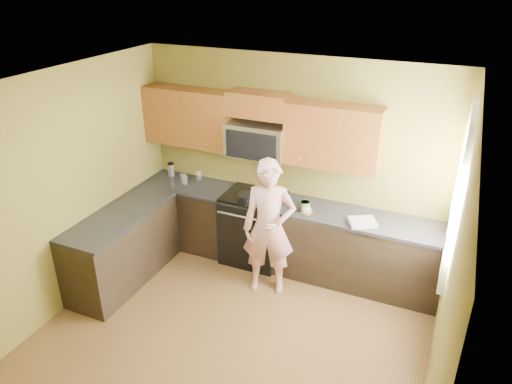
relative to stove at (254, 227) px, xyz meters
The scene contains 26 objects.
floor 1.79m from the stove, 76.57° to the right, with size 4.00×4.00×0.00m, color brown.
ceiling 2.81m from the stove, 76.57° to the right, with size 4.00×4.00×0.00m, color white.
wall_back 1.02m from the stove, 39.09° to the left, with size 4.00×4.00×0.00m, color olive.
wall_left 2.48m from the stove, 133.69° to the right, with size 4.00×4.00×0.00m, color olive.
wall_right 3.05m from the stove, 34.91° to the right, with size 4.00×4.00×0.00m, color olive.
cabinet_back_run 0.40m from the stove, ahead, with size 4.00×0.60×0.88m, color black.
cabinet_left_run 1.69m from the stove, 140.41° to the right, with size 0.60×1.60×0.88m, color black.
countertop_back 0.58m from the stove, ahead, with size 4.00×0.62×0.04m, color black.
countertop_left 1.73m from the stove, 140.19° to the right, with size 0.62×1.60×0.04m, color black.
stove is the anchor object (origin of this frame).
microwave 0.98m from the stove, 90.00° to the left, with size 0.76×0.40×0.42m, color silver, non-canonical shape.
upper_cab_left 1.40m from the stove, behind, with size 1.22×0.33×0.75m, color brown, non-canonical shape.
upper_cab_right 1.36m from the stove, ahead, with size 1.12×0.33×0.75m, color brown, non-canonical shape.
upper_cab_over_mw 1.63m from the stove, 90.00° to the left, with size 0.76×0.33×0.30m, color brown.
window 2.70m from the stove, 11.29° to the right, with size 0.06×1.06×1.66m, color white, non-canonical shape.
woman 0.77m from the stove, 50.58° to the right, with size 0.62×0.41×1.69m, color #DF6F70.
frying_pan 0.49m from the stove, 108.23° to the right, with size 0.26×0.45×0.06m, color black, non-canonical shape.
butter_tub 0.82m from the stove, ahead, with size 0.12×0.12×0.09m, color yellow, non-canonical shape.
toast_slice 0.89m from the stove, 10.30° to the right, with size 0.11×0.11×0.01m, color #B27F47.
napkin_a 0.50m from the stove, 51.23° to the right, with size 0.11×0.12×0.06m, color silver.
napkin_b 0.89m from the stove, ahead, with size 0.12×0.13×0.07m, color silver.
dish_towel 1.51m from the stove, ahead, with size 0.30×0.24×0.05m, color silver.
travel_mug 1.43m from the stove, behind, with size 0.09×0.09×0.19m, color silver, non-canonical shape.
glass_a 1.14m from the stove, behind, with size 0.07×0.07×0.12m, color silver.
glass_b 1.19m from the stove, behind, with size 0.07×0.07×0.12m, color silver.
glass_c 1.07m from the stove, 167.44° to the left, with size 0.07×0.07×0.12m, color silver.
Camera 1 is at (1.86, -3.38, 3.65)m, focal length 33.72 mm.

